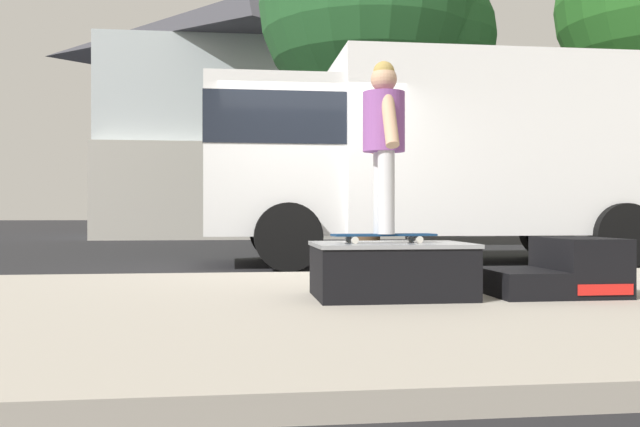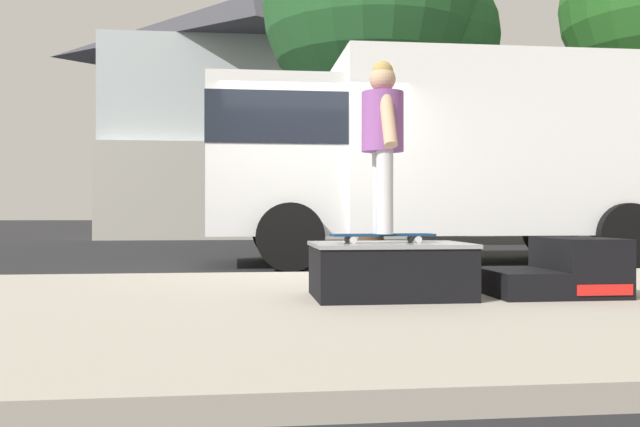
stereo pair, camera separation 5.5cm
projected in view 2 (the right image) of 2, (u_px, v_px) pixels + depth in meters
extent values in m
plane|color=black|center=(325.00, 278.00, 7.99)|extent=(140.00, 140.00, 0.00)
cube|color=#A8A093|center=(377.00, 308.00, 5.01)|extent=(50.00, 5.00, 0.12)
cube|color=black|center=(389.00, 270.00, 5.17)|extent=(1.15, 0.81, 0.41)
cube|color=gray|center=(389.00, 245.00, 5.17)|extent=(1.17, 0.83, 0.03)
cube|color=black|center=(519.00, 283.00, 5.29)|extent=(0.49, 0.77, 0.20)
cube|color=black|center=(579.00, 266.00, 5.35)|extent=(0.49, 0.77, 0.45)
cube|color=red|center=(605.00, 290.00, 4.96)|extent=(0.43, 0.01, 0.08)
cube|color=navy|center=(383.00, 235.00, 5.14)|extent=(0.79, 0.26, 0.02)
cylinder|color=silver|center=(410.00, 239.00, 5.28)|extent=(0.05, 0.03, 0.05)
cylinder|color=silver|center=(418.00, 240.00, 5.10)|extent=(0.05, 0.03, 0.05)
cylinder|color=silver|center=(347.00, 239.00, 5.18)|extent=(0.05, 0.03, 0.05)
cylinder|color=silver|center=(353.00, 240.00, 5.00)|extent=(0.05, 0.03, 0.05)
cylinder|color=silver|center=(380.00, 193.00, 5.22)|extent=(0.13, 0.13, 0.62)
cylinder|color=silver|center=(385.00, 192.00, 5.06)|extent=(0.13, 0.13, 0.62)
cylinder|color=#8C4C99|center=(383.00, 122.00, 5.14)|extent=(0.32, 0.32, 0.45)
cylinder|color=tan|center=(377.00, 127.00, 5.33)|extent=(0.10, 0.27, 0.43)
cylinder|color=tan|center=(388.00, 120.00, 4.94)|extent=(0.10, 0.27, 0.43)
sphere|color=tan|center=(383.00, 79.00, 5.14)|extent=(0.20, 0.20, 0.20)
sphere|color=tan|center=(383.00, 72.00, 5.14)|extent=(0.16, 0.16, 0.16)
cube|color=white|center=(498.00, 149.00, 10.52)|extent=(5.00, 2.35, 2.60)
cube|color=white|center=(274.00, 160.00, 10.12)|extent=(1.90, 2.16, 2.20)
cube|color=black|center=(274.00, 127.00, 10.11)|extent=(1.92, 2.19, 0.70)
cylinder|color=black|center=(290.00, 237.00, 8.97)|extent=(0.90, 0.28, 0.90)
cylinder|color=black|center=(279.00, 232.00, 11.30)|extent=(0.90, 0.28, 0.90)
cylinder|color=black|center=(626.00, 235.00, 9.52)|extent=(0.90, 0.28, 0.90)
cylinder|color=black|center=(550.00, 231.00, 11.85)|extent=(0.90, 0.28, 0.90)
cylinder|color=brown|center=(371.00, 163.00, 15.20)|extent=(0.56, 0.56, 3.75)
sphere|color=#235628|center=(371.00, 8.00, 15.20)|extent=(4.83, 4.83, 4.83)
sphere|color=#235628|center=(429.00, 37.00, 15.36)|extent=(3.14, 3.14, 3.14)
cube|color=silver|center=(252.00, 149.00, 23.69)|extent=(9.00, 7.50, 6.00)
cube|color=#B2ADA3|center=(255.00, 191.00, 19.72)|extent=(9.00, 0.50, 2.80)
pyramid|color=#38383F|center=(252.00, 27.00, 23.69)|extent=(9.54, 7.95, 2.40)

